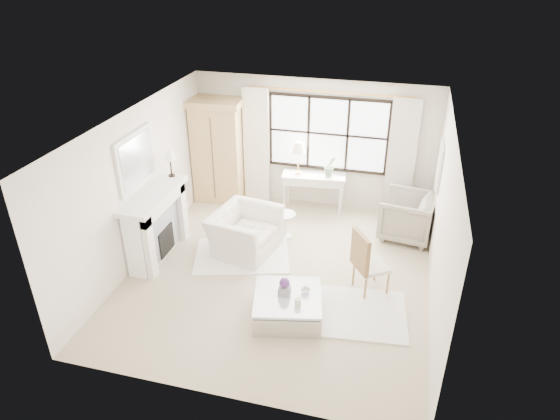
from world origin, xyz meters
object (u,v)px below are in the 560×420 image
Objects in this scene: armoire at (218,150)px; console_table at (313,192)px; club_armchair at (245,232)px; coffee_table at (288,306)px.

armoire is 2.21m from console_table.
armoire is 1.67× the size of console_table.
armoire is at bearing 43.62° from club_armchair.
club_armchair is (1.19, -1.86, -0.75)m from armoire.
console_table is 1.13× the size of coffee_table.
console_table is 1.12× the size of club_armchair.
armoire is 1.86× the size of club_armchair.
armoire is 4.31m from coffee_table.
console_table reaches higher than coffee_table.
club_armchair is 2.00m from coffee_table.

